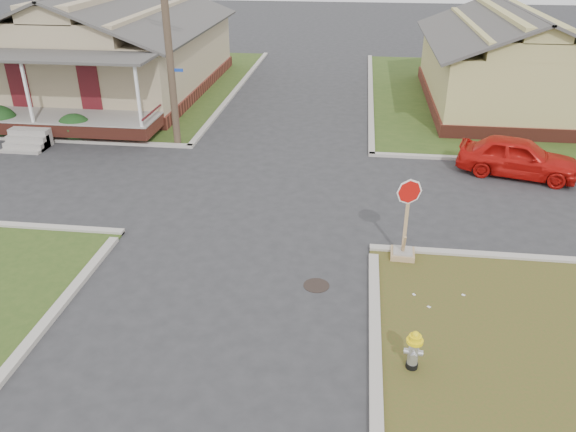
# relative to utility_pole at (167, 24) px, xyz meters

# --- Properties ---
(ground) EXTENTS (120.00, 120.00, 0.00)m
(ground) POSITION_rel_utility_pole_xyz_m (4.20, -8.90, -4.66)
(ground) COLOR #2C2C2E
(ground) RESTS_ON ground
(verge_far_left) EXTENTS (19.00, 19.00, 0.05)m
(verge_far_left) POSITION_rel_utility_pole_xyz_m (-8.80, 9.10, -4.64)
(verge_far_left) COLOR #31491A
(verge_far_left) RESTS_ON ground
(curbs) EXTENTS (80.00, 40.00, 0.12)m
(curbs) POSITION_rel_utility_pole_xyz_m (4.20, -3.90, -4.66)
(curbs) COLOR #B0A89F
(curbs) RESTS_ON ground
(manhole) EXTENTS (0.64, 0.64, 0.01)m
(manhole) POSITION_rel_utility_pole_xyz_m (6.40, -9.40, -4.66)
(manhole) COLOR black
(manhole) RESTS_ON ground
(corner_house) EXTENTS (10.10, 15.50, 5.30)m
(corner_house) POSITION_rel_utility_pole_xyz_m (-5.80, 7.78, -2.38)
(corner_house) COLOR maroon
(corner_house) RESTS_ON ground
(side_house_yellow) EXTENTS (7.60, 11.60, 4.70)m
(side_house_yellow) POSITION_rel_utility_pole_xyz_m (14.20, 7.60, -2.47)
(side_house_yellow) COLOR maroon
(side_house_yellow) RESTS_ON ground
(utility_pole) EXTENTS (1.80, 0.28, 9.00)m
(utility_pole) POSITION_rel_utility_pole_xyz_m (0.00, 0.00, 0.00)
(utility_pole) COLOR #423026
(utility_pole) RESTS_ON ground
(fire_hydrant) EXTENTS (0.33, 0.33, 0.88)m
(fire_hydrant) POSITION_rel_utility_pole_xyz_m (8.51, -12.08, -4.13)
(fire_hydrant) COLOR black
(fire_hydrant) RESTS_ON ground
(stop_sign) EXTENTS (0.64, 0.62, 2.24)m
(stop_sign) POSITION_rel_utility_pole_xyz_m (8.56, -7.82, -4.13)
(stop_sign) COLOR tan
(stop_sign) RESTS_ON ground
(red_sedan) EXTENTS (4.35, 2.68, 1.38)m
(red_sedan) POSITION_rel_utility_pole_xyz_m (12.83, -1.59, -3.97)
(red_sedan) COLOR red
(red_sedan) RESTS_ON ground
(hedge_right) EXTENTS (1.41, 1.16, 1.08)m
(hedge_right) POSITION_rel_utility_pole_xyz_m (-4.30, -0.04, -4.07)
(hedge_right) COLOR #153413
(hedge_right) RESTS_ON verge_far_left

